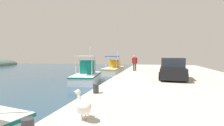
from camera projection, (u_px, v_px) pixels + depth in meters
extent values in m
cube|color=#BCB7AD|center=(183.00, 88.00, 10.99)|extent=(36.00, 10.00, 0.80)
cube|color=white|center=(87.00, 78.00, 15.64)|extent=(4.91, 2.72, 0.78)
cube|color=#0F7260|center=(87.00, 75.00, 15.62)|extent=(4.96, 2.77, 0.12)
cube|color=#0F7260|center=(88.00, 67.00, 16.17)|extent=(1.47, 1.41, 1.26)
cylinder|color=silver|center=(92.00, 66.00, 14.48)|extent=(0.08, 0.08, 1.63)
cylinder|color=silver|center=(76.00, 66.00, 14.59)|extent=(0.08, 0.08, 1.63)
cylinder|color=silver|center=(95.00, 65.00, 15.73)|extent=(0.08, 0.08, 1.63)
cylinder|color=silver|center=(80.00, 65.00, 15.84)|extent=(0.08, 0.08, 1.63)
cube|color=silver|center=(85.00, 56.00, 15.11)|extent=(2.09, 1.77, 0.08)
cylinder|color=silver|center=(90.00, 60.00, 17.29)|extent=(0.10, 0.10, 2.58)
torus|color=orange|center=(81.00, 67.00, 16.32)|extent=(0.55, 0.18, 0.54)
cube|color=silver|center=(114.00, 71.00, 22.25)|extent=(5.84, 2.13, 0.88)
cube|color=orange|center=(114.00, 68.00, 22.23)|extent=(5.88, 2.18, 0.12)
cube|color=orange|center=(115.00, 63.00, 22.89)|extent=(1.66, 1.21, 1.00)
cylinder|color=silver|center=(116.00, 63.00, 20.76)|extent=(0.08, 0.08, 1.42)
cylinder|color=silver|center=(106.00, 62.00, 21.11)|extent=(0.08, 0.08, 1.42)
cylinder|color=silver|center=(119.00, 62.00, 22.26)|extent=(0.08, 0.08, 1.42)
cylinder|color=silver|center=(109.00, 62.00, 22.61)|extent=(0.08, 0.08, 1.42)
cube|color=#1E4CB2|center=(113.00, 56.00, 21.65)|extent=(2.39, 1.50, 0.08)
cylinder|color=silver|center=(118.00, 58.00, 24.25)|extent=(0.10, 0.10, 2.25)
cylinder|color=tan|center=(86.00, 116.00, 4.67)|extent=(0.04, 0.04, 0.22)
cylinder|color=tan|center=(82.00, 117.00, 4.59)|extent=(0.04, 0.04, 0.22)
ellipsoid|color=white|center=(83.00, 107.00, 4.66)|extent=(0.64, 0.70, 0.40)
ellipsoid|color=silver|center=(84.00, 106.00, 4.61)|extent=(0.62, 0.66, 0.28)
cylinder|color=white|center=(79.00, 98.00, 4.79)|extent=(0.19, 0.21, 0.27)
sphere|color=white|center=(78.00, 92.00, 4.84)|extent=(0.22, 0.22, 0.16)
cone|color=#F2B272|center=(75.00, 92.00, 5.00)|extent=(0.24, 0.28, 0.07)
cylinder|color=#3F3F42|center=(136.00, 67.00, 18.25)|extent=(0.16, 0.16, 0.83)
cylinder|color=#3F3F42|center=(134.00, 67.00, 18.32)|extent=(0.16, 0.16, 0.83)
cube|color=maroon|center=(135.00, 60.00, 18.25)|extent=(0.28, 0.41, 0.63)
cylinder|color=maroon|center=(137.00, 61.00, 18.17)|extent=(0.10, 0.10, 0.60)
cylinder|color=maroon|center=(132.00, 61.00, 18.33)|extent=(0.10, 0.10, 0.60)
sphere|color=tan|center=(135.00, 56.00, 18.22)|extent=(0.22, 0.22, 0.22)
cylinder|color=black|center=(183.00, 73.00, 13.56)|extent=(0.61, 0.22, 0.60)
cylinder|color=black|center=(161.00, 72.00, 14.07)|extent=(0.61, 0.22, 0.60)
cylinder|color=black|center=(187.00, 77.00, 11.14)|extent=(0.61, 0.22, 0.60)
cylinder|color=black|center=(160.00, 76.00, 11.65)|extent=(0.61, 0.22, 0.60)
cube|color=black|center=(172.00, 72.00, 12.59)|extent=(4.21, 1.99, 0.76)
cube|color=#262D38|center=(173.00, 62.00, 12.41)|extent=(2.31, 1.72, 0.68)
cylinder|color=#333338|center=(96.00, 89.00, 7.89)|extent=(0.27, 0.27, 0.43)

